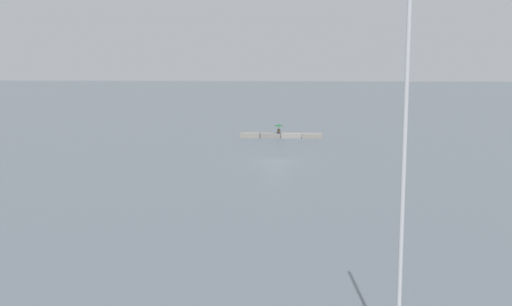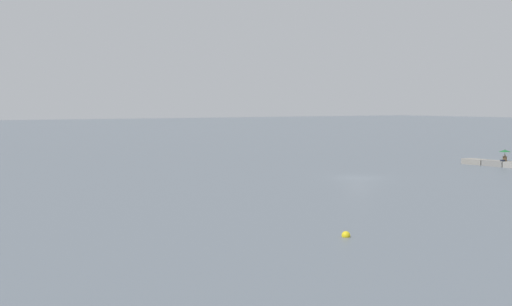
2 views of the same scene
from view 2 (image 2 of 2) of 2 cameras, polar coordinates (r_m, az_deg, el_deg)
The scene contains 5 objects.
ground_plane at distance 68.21m, azimuth 7.84°, elevation -1.90°, with size 500.00×500.00×0.00m, color slate.
seawall_pier at distance 83.28m, azimuth 18.63°, elevation -0.82°, with size 11.08×1.56×0.62m.
person_seated_brown_left at distance 83.36m, azimuth 18.45°, elevation -0.42°, with size 0.45×0.64×0.73m.
umbrella_open_green at distance 83.35m, azimuth 18.49°, elevation 0.16°, with size 1.25×1.25×1.27m.
mooring_buoy_far at distance 38.27m, azimuth 6.89°, elevation -6.28°, with size 0.45×0.45×0.45m.
Camera 2 is at (-51.01, 44.78, 6.78)m, focal length 52.32 mm.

